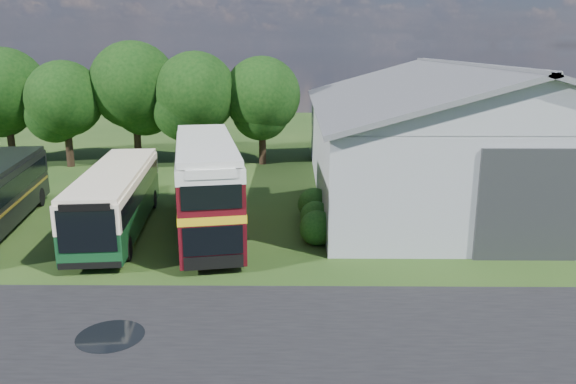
{
  "coord_description": "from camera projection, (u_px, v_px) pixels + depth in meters",
  "views": [
    {
      "loc": [
        4.45,
        -19.43,
        9.19
      ],
      "look_at": [
        4.19,
        8.0,
        2.01
      ],
      "focal_mm": 35.0,
      "sensor_mm": 36.0,
      "label": 1
    }
  ],
  "objects": [
    {
      "name": "ground",
      "position": [
        175.0,
        297.0,
        21.16
      ],
      "size": [
        120.0,
        120.0,
        0.0
      ],
      "primitive_type": "plane",
      "color": "#1A3611",
      "rests_on": "ground"
    },
    {
      "name": "asphalt_road",
      "position": [
        248.0,
        337.0,
        18.23
      ],
      "size": [
        60.0,
        8.0,
        0.02
      ],
      "primitive_type": "cube",
      "color": "black",
      "rests_on": "ground"
    },
    {
      "name": "puddle",
      "position": [
        110.0,
        337.0,
        18.28
      ],
      "size": [
        2.2,
        2.2,
        0.01
      ],
      "primitive_type": "cylinder",
      "color": "black",
      "rests_on": "ground"
    },
    {
      "name": "storage_shed",
      "position": [
        460.0,
        128.0,
        35.43
      ],
      "size": [
        18.8,
        24.8,
        8.15
      ],
      "color": "gray",
      "rests_on": "ground"
    },
    {
      "name": "tree_left_a",
      "position": [
        5.0,
        90.0,
        43.54
      ],
      "size": [
        6.46,
        6.46,
        9.12
      ],
      "color": "black",
      "rests_on": "ground"
    },
    {
      "name": "tree_left_b",
      "position": [
        64.0,
        99.0,
        42.69
      ],
      "size": [
        5.78,
        5.78,
        8.16
      ],
      "color": "black",
      "rests_on": "ground"
    },
    {
      "name": "tree_mid",
      "position": [
        134.0,
        85.0,
        43.66
      ],
      "size": [
        6.8,
        6.8,
        9.6
      ],
      "color": "black",
      "rests_on": "ground"
    },
    {
      "name": "tree_right_a",
      "position": [
        196.0,
        93.0,
        42.78
      ],
      "size": [
        6.26,
        6.26,
        8.83
      ],
      "color": "black",
      "rests_on": "ground"
    },
    {
      "name": "tree_right_b",
      "position": [
        262.0,
        95.0,
        43.57
      ],
      "size": [
        5.98,
        5.98,
        8.45
      ],
      "color": "black",
      "rests_on": "ground"
    },
    {
      "name": "shrub_front",
      "position": [
        317.0,
        243.0,
        26.92
      ],
      "size": [
        1.7,
        1.7,
        1.7
      ],
      "primitive_type": "sphere",
      "color": "#194714",
      "rests_on": "ground"
    },
    {
      "name": "shrub_mid",
      "position": [
        315.0,
        230.0,
        28.85
      ],
      "size": [
        1.6,
        1.6,
        1.6
      ],
      "primitive_type": "sphere",
      "color": "#194714",
      "rests_on": "ground"
    },
    {
      "name": "shrub_back",
      "position": [
        314.0,
        218.0,
        30.79
      ],
      "size": [
        1.8,
        1.8,
        1.8
      ],
      "primitive_type": "sphere",
      "color": "#194714",
      "rests_on": "ground"
    },
    {
      "name": "bus_green_single",
      "position": [
        116.0,
        199.0,
        28.23
      ],
      "size": [
        3.91,
        11.93,
        3.23
      ],
      "rotation": [
        0.0,
        0.0,
        0.1
      ],
      "color": "black",
      "rests_on": "ground"
    },
    {
      "name": "bus_maroon_double",
      "position": [
        207.0,
        188.0,
        27.71
      ],
      "size": [
        4.86,
        11.43,
        4.77
      ],
      "rotation": [
        0.0,
        0.0,
        0.19
      ],
      "color": "black",
      "rests_on": "ground"
    }
  ]
}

